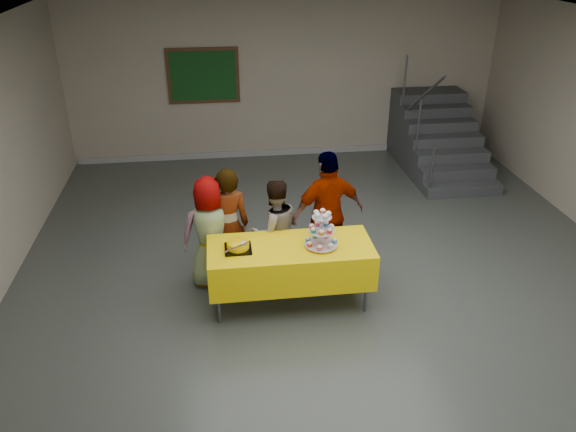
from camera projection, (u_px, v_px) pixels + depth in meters
name	position (u px, v px, depth m)	size (l,w,h in m)	color
room_shell	(346.00, 131.00, 5.74)	(10.00, 10.04, 3.02)	#4C514C
bake_table	(290.00, 262.00, 6.45)	(1.88, 0.78, 0.77)	#595960
cupcake_stand	(321.00, 232.00, 6.27)	(0.38, 0.38, 0.44)	silver
bear_cake	(238.00, 245.00, 6.26)	(0.32, 0.36, 0.12)	black
schoolchild_a	(210.00, 232.00, 6.77)	(0.69, 0.45, 1.41)	slate
schoolchild_b	(228.00, 226.00, 6.82)	(0.55, 0.36, 1.50)	slate
schoolchild_c	(274.00, 231.00, 6.89)	(0.65, 0.51, 1.34)	slate
schoolchild_d	(328.00, 214.00, 6.96)	(0.96, 0.40, 1.64)	slate
staircase	(435.00, 139.00, 10.42)	(1.30, 2.40, 2.04)	#424447
noticeboard	(203.00, 76.00, 10.17)	(1.30, 0.05, 1.00)	#472B16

